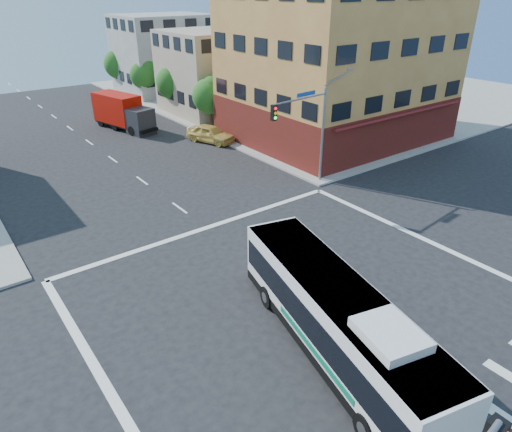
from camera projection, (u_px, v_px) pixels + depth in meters
ground at (313, 305)px, 21.27m from camera, size 120.00×120.00×0.00m
sidewalk_ne at (324, 90)px, 64.96m from camera, size 50.00×50.00×0.15m
corner_building_ne at (337, 75)px, 42.51m from camera, size 18.10×15.44×14.00m
building_east_near at (221, 71)px, 52.60m from camera, size 12.06×10.06×9.00m
building_east_far at (165, 54)px, 62.38m from camera, size 12.06×10.06×10.00m
signal_mast_ne at (308, 121)px, 31.46m from camera, size 7.91×1.13×8.07m
street_tree_a at (211, 94)px, 45.97m from camera, size 3.60×3.60×5.53m
street_tree_b at (174, 80)px, 51.61m from camera, size 3.80×3.80×5.79m
street_tree_c at (144, 73)px, 57.46m from camera, size 3.40×3.40×5.29m
street_tree_d at (119, 62)px, 62.99m from camera, size 4.00×4.00×6.03m
transit_bus at (336, 319)px, 17.71m from camera, size 5.23×12.18×3.53m
box_truck at (123, 113)px, 46.72m from camera, size 4.05×8.03×3.47m
parked_car at (210, 134)px, 43.09m from camera, size 3.52×5.19×1.64m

